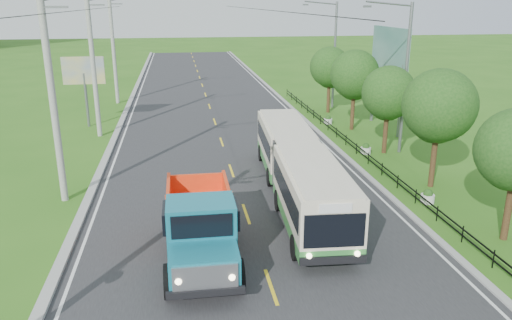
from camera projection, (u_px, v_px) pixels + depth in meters
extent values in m
plane|color=#2D6317|center=(271.00, 287.00, 16.53)|extent=(240.00, 240.00, 0.00)
cube|color=#28282B|center=(219.00, 135.00, 35.34)|extent=(14.00, 120.00, 0.02)
cube|color=#9E9E99|center=(115.00, 138.00, 34.25)|extent=(0.40, 120.00, 0.15)
cube|color=#9E9E99|center=(317.00, 130.00, 36.39)|extent=(0.30, 120.00, 0.10)
cube|color=silver|center=(123.00, 138.00, 34.35)|extent=(0.12, 120.00, 0.00)
cube|color=silver|center=(310.00, 131.00, 36.33)|extent=(0.12, 120.00, 0.00)
cube|color=yellow|center=(271.00, 286.00, 16.52)|extent=(0.12, 2.20, 0.00)
cube|color=black|center=(356.00, 149.00, 30.80)|extent=(0.04, 40.00, 0.60)
cylinder|color=gray|center=(52.00, 96.00, 22.24)|extent=(0.32, 0.32, 10.00)
cube|color=slate|center=(53.00, 7.00, 21.16)|extent=(1.20, 0.10, 0.10)
cylinder|color=gray|center=(93.00, 64.00, 33.53)|extent=(0.32, 0.32, 10.00)
cube|color=slate|center=(95.00, 5.00, 32.45)|extent=(1.20, 0.10, 0.10)
cylinder|color=gray|center=(113.00, 48.00, 44.82)|extent=(0.32, 0.32, 10.00)
cube|color=slate|center=(115.00, 4.00, 43.74)|extent=(1.20, 0.10, 0.10)
cylinder|color=#382314|center=(509.00, 205.00, 19.41)|extent=(0.28, 0.28, 2.97)
sphere|color=#184313|center=(512.00, 162.00, 19.43)|extent=(2.33, 2.33, 2.33)
cylinder|color=#382314|center=(434.00, 155.00, 25.00)|extent=(0.28, 0.28, 3.36)
sphere|color=#184313|center=(439.00, 105.00, 24.23)|extent=(3.60, 3.60, 3.60)
sphere|color=#184313|center=(437.00, 118.00, 24.95)|extent=(2.64, 2.64, 2.64)
cylinder|color=#382314|center=(386.00, 129.00, 30.69)|extent=(0.28, 0.28, 3.02)
sphere|color=#184313|center=(389.00, 93.00, 30.00)|extent=(3.24, 3.24, 3.24)
sphere|color=#184313|center=(388.00, 102.00, 30.70)|extent=(2.38, 2.38, 2.38)
cylinder|color=#382314|center=(353.00, 108.00, 36.31)|extent=(0.28, 0.28, 3.25)
sphere|color=#184313|center=(355.00, 74.00, 35.56)|extent=(3.48, 3.48, 3.48)
sphere|color=#184313|center=(354.00, 83.00, 36.28)|extent=(2.55, 2.55, 2.55)
cylinder|color=#382314|center=(329.00, 94.00, 41.98)|extent=(0.28, 0.28, 3.08)
sphere|color=#184313|center=(330.00, 67.00, 41.27)|extent=(3.30, 3.30, 3.30)
sphere|color=#184313|center=(330.00, 74.00, 41.97)|extent=(2.42, 2.42, 2.42)
cylinder|color=slate|center=(405.00, 80.00, 29.93)|extent=(0.20, 0.20, 9.00)
cylinder|color=slate|center=(389.00, 4.00, 28.39)|extent=(2.80, 0.10, 0.34)
cube|color=slate|center=(367.00, 6.00, 28.24)|extent=(0.45, 0.16, 0.12)
cylinder|color=slate|center=(334.00, 56.00, 43.11)|extent=(0.20, 0.20, 9.00)
cylinder|color=slate|center=(321.00, 3.00, 41.56)|extent=(2.80, 0.10, 0.34)
cube|color=slate|center=(306.00, 5.00, 41.41)|extent=(0.45, 0.16, 0.12)
cylinder|color=silver|center=(427.00, 199.00, 23.39)|extent=(0.64, 0.64, 0.40)
sphere|color=#184313|center=(428.00, 194.00, 23.31)|extent=(0.44, 0.44, 0.44)
cylinder|color=silver|center=(366.00, 150.00, 30.92)|extent=(0.64, 0.64, 0.40)
sphere|color=#184313|center=(366.00, 147.00, 30.84)|extent=(0.44, 0.44, 0.44)
cylinder|color=silver|center=(328.00, 121.00, 38.44)|extent=(0.64, 0.64, 0.40)
sphere|color=#184313|center=(328.00, 118.00, 38.37)|extent=(0.44, 0.44, 0.44)
cylinder|color=slate|center=(86.00, 100.00, 37.09)|extent=(0.20, 0.20, 4.00)
cube|color=yellow|center=(83.00, 70.00, 36.42)|extent=(3.00, 0.15, 2.00)
cylinder|color=slate|center=(401.00, 101.00, 34.06)|extent=(0.24, 0.24, 5.00)
cylinder|color=slate|center=(373.00, 89.00, 38.76)|extent=(0.24, 0.24, 5.00)
cube|color=#144C47|center=(390.00, 49.00, 35.41)|extent=(0.20, 6.00, 3.00)
cube|color=#327E37|center=(312.00, 216.00, 20.24)|extent=(2.74, 7.07, 0.51)
cube|color=beige|center=(313.00, 189.00, 19.89)|extent=(2.74, 7.07, 1.79)
cube|color=black|center=(313.00, 189.00, 19.88)|extent=(2.74, 6.52, 0.88)
cube|color=#327E37|center=(284.00, 159.00, 27.48)|extent=(2.71, 6.61, 0.51)
cube|color=beige|center=(285.00, 139.00, 27.13)|extent=(2.71, 6.61, 1.79)
cube|color=black|center=(285.00, 139.00, 27.12)|extent=(2.71, 6.06, 0.88)
cube|color=#4C4C4C|center=(296.00, 165.00, 23.69)|extent=(2.23, 1.06, 2.20)
cube|color=black|center=(334.00, 231.00, 16.63)|extent=(2.08, 0.18, 1.20)
cylinder|color=black|center=(296.00, 247.00, 18.16)|extent=(0.35, 0.98, 0.96)
cylinder|color=black|center=(352.00, 245.00, 18.35)|extent=(0.35, 0.98, 0.96)
cylinder|color=black|center=(279.00, 200.00, 22.46)|extent=(0.35, 0.98, 0.96)
cylinder|color=black|center=(324.00, 199.00, 22.65)|extent=(0.35, 0.98, 0.96)
cylinder|color=black|center=(270.00, 177.00, 25.44)|extent=(0.35, 0.98, 0.96)
cylinder|color=black|center=(311.00, 176.00, 25.63)|extent=(0.35, 0.98, 0.96)
cylinder|color=black|center=(261.00, 153.00, 29.48)|extent=(0.35, 0.98, 0.96)
cylinder|color=black|center=(296.00, 152.00, 29.67)|extent=(0.35, 0.98, 0.96)
cube|color=#166F84|center=(204.00, 266.00, 15.58)|extent=(2.19, 1.47, 1.04)
cube|color=#166F84|center=(201.00, 230.00, 16.88)|extent=(2.29, 1.68, 2.08)
cube|color=black|center=(201.00, 215.00, 16.73)|extent=(2.52, 1.37, 0.73)
cube|color=black|center=(201.00, 244.00, 17.97)|extent=(1.08, 6.23, 0.26)
cube|color=#EB4016|center=(198.00, 199.00, 19.31)|extent=(2.41, 3.13, 1.35)
cylinder|color=black|center=(170.00, 281.00, 15.79)|extent=(0.37, 1.14, 1.14)
cylinder|color=black|center=(238.00, 276.00, 16.10)|extent=(0.37, 1.14, 1.14)
cylinder|color=black|center=(171.00, 226.00, 19.70)|extent=(0.37, 1.14, 1.14)
cylinder|color=black|center=(226.00, 222.00, 20.01)|extent=(0.37, 1.14, 1.14)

